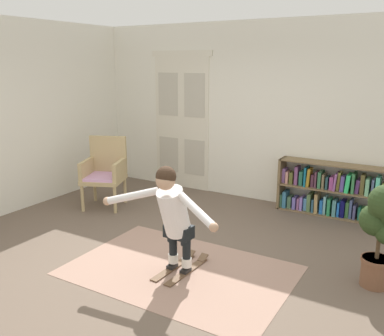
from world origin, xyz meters
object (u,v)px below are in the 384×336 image
wicker_chair (105,170)px  skis_pair (181,268)px  person_skier (173,211)px  bookshelf (336,193)px  potted_plant (382,225)px

wicker_chair → skis_pair: wicker_chair is taller
skis_pair → person_skier: 0.73m
bookshelf → wicker_chair: wicker_chair is taller
potted_plant → skis_pair: size_ratio=1.43×
person_skier → wicker_chair: bearing=147.6°
bookshelf → person_skier: 3.00m
potted_plant → person_skier: (-1.92, -0.86, 0.06)m
potted_plant → bookshelf: bearing=113.6°
bookshelf → wicker_chair: 3.57m
wicker_chair → potted_plant: potted_plant is taller
potted_plant → person_skier: size_ratio=0.78×
bookshelf → skis_pair: 2.85m
bookshelf → skis_pair: bookshelf is taller
wicker_chair → potted_plant: (4.12, -0.54, 0.09)m
bookshelf → wicker_chair: bearing=-157.3°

